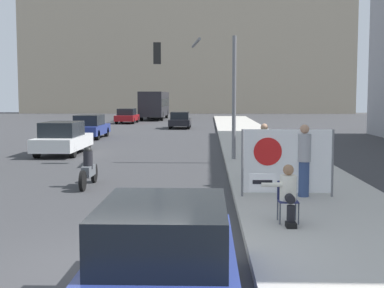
% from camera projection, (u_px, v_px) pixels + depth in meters
% --- Properties ---
extents(ground_plane, '(160.00, 160.00, 0.00)m').
position_uv_depth(ground_plane, '(110.00, 271.00, 8.40)').
color(ground_plane, '#38383A').
extents(sidewalk_curb, '(4.00, 90.00, 0.17)m').
position_uv_depth(sidewalk_curb, '(270.00, 157.00, 23.19)').
color(sidewalk_curb, '#B7B2A8').
rests_on(sidewalk_curb, ground_plane).
extents(building_backdrop_far, '(52.00, 12.00, 28.67)m').
position_uv_depth(building_backdrop_far, '(187.00, 24.00, 86.94)').
color(building_backdrop_far, tan).
rests_on(building_backdrop_far, ground_plane).
extents(seated_protester, '(0.99, 0.77, 1.18)m').
position_uv_depth(seated_protester, '(287.00, 192.00, 10.78)').
color(seated_protester, '#474C56').
rests_on(seated_protester, sidewalk_curb).
extents(jogger_on_sidewalk, '(0.34, 0.34, 1.85)m').
position_uv_depth(jogger_on_sidewalk, '(304.00, 160.00, 13.60)').
color(jogger_on_sidewalk, '#334775').
rests_on(jogger_on_sidewalk, sidewalk_curb).
extents(pedestrian_behind, '(0.34, 0.34, 1.73)m').
position_uv_depth(pedestrian_behind, '(264.00, 152.00, 16.19)').
color(pedestrian_behind, black).
rests_on(pedestrian_behind, sidewalk_curb).
extents(protest_banner, '(2.35, 0.06, 1.73)m').
position_uv_depth(protest_banner, '(287.00, 161.00, 13.59)').
color(protest_banner, slate).
rests_on(protest_banner, sidewalk_curb).
extents(traffic_light_pole, '(3.33, 3.10, 4.97)m').
position_uv_depth(traffic_light_pole, '(203.00, 75.00, 21.43)').
color(traffic_light_pole, slate).
rests_on(traffic_light_pole, sidewalk_curb).
extents(parked_car_curbside, '(1.78, 4.17, 1.44)m').
position_uv_depth(parked_car_curbside, '(164.00, 259.00, 6.66)').
color(parked_car_curbside, navy).
rests_on(parked_car_curbside, ground_plane).
extents(car_on_road_nearest, '(1.83, 4.62, 1.54)m').
position_uv_depth(car_on_road_nearest, '(63.00, 138.00, 24.99)').
color(car_on_road_nearest, white).
rests_on(car_on_road_nearest, ground_plane).
extents(car_on_road_midblock, '(1.76, 4.80, 1.52)m').
position_uv_depth(car_on_road_midblock, '(90.00, 127.00, 34.48)').
color(car_on_road_midblock, navy).
rests_on(car_on_road_midblock, ground_plane).
extents(car_on_road_distant, '(1.74, 4.15, 1.40)m').
position_uv_depth(car_on_road_distant, '(180.00, 120.00, 45.06)').
color(car_on_road_distant, black).
rests_on(car_on_road_distant, ground_plane).
extents(car_on_road_far_lane, '(1.86, 4.79, 1.48)m').
position_uv_depth(car_on_road_far_lane, '(127.00, 116.00, 53.44)').
color(car_on_road_far_lane, maroon).
rests_on(car_on_road_far_lane, ground_plane).
extents(city_bus_on_road, '(2.57, 10.86, 3.20)m').
position_uv_depth(city_bus_on_road, '(155.00, 104.00, 62.16)').
color(city_bus_on_road, '#232328').
rests_on(city_bus_on_road, ground_plane).
extents(motorcycle_on_road, '(0.28, 2.15, 1.22)m').
position_uv_depth(motorcycle_on_road, '(88.00, 169.00, 16.13)').
color(motorcycle_on_road, '#565B60').
rests_on(motorcycle_on_road, ground_plane).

